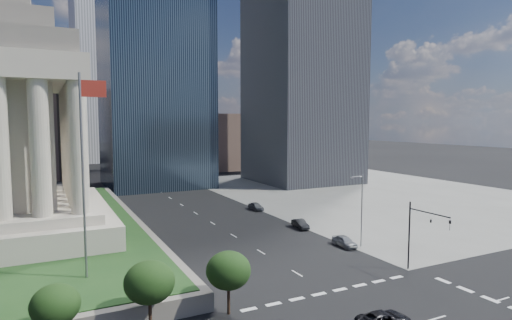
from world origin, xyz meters
TOP-DOWN VIEW (x-y plane):
  - ground at (0.00, 100.00)m, footprint 500.00×500.00m
  - sidewalk_ne at (46.00, 60.00)m, footprint 68.00×90.00m
  - flagpole at (-21.83, 24.00)m, footprint 2.52×0.24m
  - midrise_glass at (2.00, 95.00)m, footprint 26.00×26.00m
  - highrise_ne at (42.00, 85.00)m, footprint 26.00×28.00m
  - building_filler_ne at (32.00, 130.00)m, footprint 20.00×30.00m
  - building_filler_nw at (-30.00, 130.00)m, footprint 24.00×30.00m
  - traffic_signal_ne at (12.50, 13.70)m, footprint 0.30×5.74m
  - street_lamp_north at (13.33, 25.00)m, footprint 2.13×0.22m
  - pickup_truck at (-0.26, 5.91)m, footprint 2.59×4.95m
  - parked_sedan_near at (11.50, 26.07)m, footprint 1.97×4.45m
  - parked_sedan_mid at (11.50, 37.42)m, footprint 2.04×4.40m
  - parked_sedan_far at (11.50, 53.42)m, footprint 1.82×4.41m

SIDE VIEW (x-z plane):
  - ground at x=0.00m, z-range 0.00..0.00m
  - sidewalk_ne at x=46.00m, z-range 0.00..0.03m
  - pickup_truck at x=-0.26m, z-range 0.00..1.33m
  - parked_sedan_mid at x=11.50m, z-range 0.00..1.40m
  - parked_sedan_near at x=11.50m, z-range 0.00..1.49m
  - parked_sedan_far at x=11.50m, z-range 0.00..1.49m
  - traffic_signal_ne at x=12.50m, z-range 1.25..9.25m
  - street_lamp_north at x=13.33m, z-range 0.66..10.66m
  - building_filler_ne at x=32.00m, z-range 0.00..20.00m
  - flagpole at x=-21.83m, z-range 3.11..23.11m
  - building_filler_nw at x=-30.00m, z-range 0.00..28.00m
  - midrise_glass at x=2.00m, z-range 0.00..60.00m
  - highrise_ne at x=42.00m, z-range 0.00..100.00m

